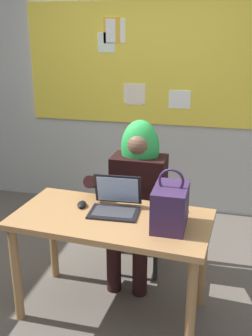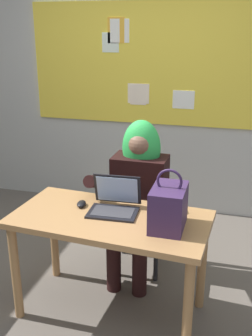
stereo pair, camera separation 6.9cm
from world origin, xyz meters
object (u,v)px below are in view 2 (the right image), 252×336
object	(u,v)px
person_costumed	(138,188)
computer_mouse	(81,204)
chair_at_desk	(141,208)
laptop	(115,203)
desk_main	(110,231)
handbag	(168,207)

from	to	relation	value
person_costumed	computer_mouse	size ratio (longest dim) A/B	11.91
chair_at_desk	person_costumed	world-z (taller)	person_costumed
person_costumed	laptop	world-z (taller)	person_costumed
desk_main	handbag	size ratio (longest dim) A/B	3.49
desk_main	computer_mouse	world-z (taller)	computer_mouse
computer_mouse	chair_at_desk	bearing A→B (deg)	53.72
desk_main	laptop	world-z (taller)	laptop
desk_main	handbag	bearing A→B (deg)	-5.28
laptop	computer_mouse	size ratio (longest dim) A/B	3.24
person_costumed	computer_mouse	world-z (taller)	person_costumed
chair_at_desk	laptop	world-z (taller)	laptop
person_costumed	laptop	size ratio (longest dim) A/B	3.67
computer_mouse	handbag	world-z (taller)	handbag
computer_mouse	desk_main	bearing A→B (deg)	-33.66
desk_main	person_costumed	bearing A→B (deg)	84.86
desk_main	computer_mouse	bearing A→B (deg)	156.38
desk_main	laptop	size ratio (longest dim) A/B	3.91
chair_at_desk	desk_main	bearing A→B (deg)	-6.74
desk_main	laptop	bearing A→B (deg)	88.91
desk_main	handbag	distance (m)	0.46
chair_at_desk	person_costumed	bearing A→B (deg)	-1.45
laptop	computer_mouse	bearing A→B (deg)	175.97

